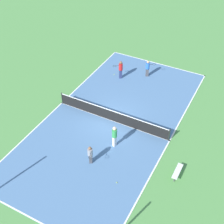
% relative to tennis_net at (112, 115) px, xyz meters
% --- Properties ---
extents(ground_plane, '(80.00, 80.00, 0.00)m').
position_rel_tennis_net_xyz_m(ground_plane, '(0.00, 0.00, -0.57)').
color(ground_plane, '#518E47').
extents(court_surface, '(9.77, 19.72, 0.02)m').
position_rel_tennis_net_xyz_m(court_surface, '(0.00, 0.00, -0.56)').
color(court_surface, '#4C729E').
rests_on(court_surface, ground_plane).
extents(tennis_net, '(9.57, 0.10, 1.08)m').
position_rel_tennis_net_xyz_m(tennis_net, '(0.00, 0.00, 0.00)').
color(tennis_net, black).
rests_on(tennis_net, court_surface).
extents(bench, '(0.36, 1.40, 0.45)m').
position_rel_tennis_net_xyz_m(bench, '(-6.34, 2.81, -0.19)').
color(bench, silver).
rests_on(bench, ground_plane).
extents(player_baseline_gray, '(0.82, 0.95, 1.50)m').
position_rel_tennis_net_xyz_m(player_baseline_gray, '(-0.73, 4.52, 0.30)').
color(player_baseline_gray, '#4C4C51').
rests_on(player_baseline_gray, court_surface).
extents(player_far_green, '(0.43, 0.43, 1.83)m').
position_rel_tennis_net_xyz_m(player_far_green, '(-1.44, 2.35, 0.51)').
color(player_far_green, white).
rests_on(player_far_green, court_surface).
extents(player_coach_red, '(0.93, 0.84, 1.78)m').
position_rel_tennis_net_xyz_m(player_coach_red, '(2.13, -5.73, 0.49)').
color(player_coach_red, navy).
rests_on(player_coach_red, court_surface).
extents(player_near_blue, '(0.97, 0.77, 1.65)m').
position_rel_tennis_net_xyz_m(player_near_blue, '(0.04, -7.20, 0.40)').
color(player_near_blue, '#4C4C51').
rests_on(player_near_blue, court_surface).
extents(tennis_ball_far_baseline, '(0.07, 0.07, 0.07)m').
position_rel_tennis_net_xyz_m(tennis_ball_far_baseline, '(-3.12, 5.23, -0.51)').
color(tennis_ball_far_baseline, '#CCE033').
rests_on(tennis_ball_far_baseline, court_surface).
extents(tennis_ball_midcourt, '(0.07, 0.07, 0.07)m').
position_rel_tennis_net_xyz_m(tennis_ball_midcourt, '(2.89, -5.94, -0.51)').
color(tennis_ball_midcourt, '#CCE033').
rests_on(tennis_ball_midcourt, court_surface).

